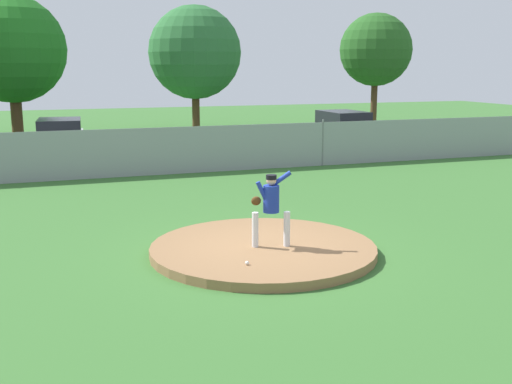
# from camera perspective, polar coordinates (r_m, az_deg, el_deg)

# --- Properties ---
(ground_plane) EXTENTS (80.00, 80.00, 0.00)m
(ground_plane) POSITION_cam_1_polar(r_m,az_deg,el_deg) (18.32, -5.79, -0.41)
(ground_plane) COLOR #386B2D
(asphalt_strip) EXTENTS (44.00, 7.00, 0.01)m
(asphalt_strip) POSITION_cam_1_polar(r_m,az_deg,el_deg) (26.54, -10.16, 3.17)
(asphalt_strip) COLOR #2B2B2D
(asphalt_strip) RESTS_ON ground_plane
(pitchers_mound) EXTENTS (4.59, 4.59, 0.18)m
(pitchers_mound) POSITION_cam_1_polar(r_m,az_deg,el_deg) (12.72, 0.65, -5.26)
(pitchers_mound) COLOR olive
(pitchers_mound) RESTS_ON ground_plane
(pitcher_youth) EXTENTS (0.82, 0.32, 1.54)m
(pitcher_youth) POSITION_cam_1_polar(r_m,az_deg,el_deg) (12.37, 1.34, -1.00)
(pitcher_youth) COLOR silver
(pitcher_youth) RESTS_ON pitchers_mound
(baseball) EXTENTS (0.07, 0.07, 0.07)m
(baseball) POSITION_cam_1_polar(r_m,az_deg,el_deg) (11.45, -0.83, -6.51)
(baseball) COLOR white
(baseball) RESTS_ON pitchers_mound
(chainlink_fence) EXTENTS (30.41, 0.07, 1.76)m
(chainlink_fence) POSITION_cam_1_polar(r_m,az_deg,el_deg) (22.04, -8.31, 3.73)
(chainlink_fence) COLOR gray
(chainlink_fence) RESTS_ON ground_plane
(parked_car_slate) EXTENTS (2.01, 4.52, 1.69)m
(parked_car_slate) POSITION_cam_1_polar(r_m,az_deg,el_deg) (29.48, 7.95, 5.62)
(parked_car_slate) COLOR slate
(parked_car_slate) RESTS_ON ground_plane
(parked_car_silver) EXTENTS (2.09, 4.15, 1.66)m
(parked_car_silver) POSITION_cam_1_polar(r_m,az_deg,el_deg) (26.57, -17.47, 4.54)
(parked_car_silver) COLOR #B7BABF
(parked_car_silver) RESTS_ON ground_plane
(tree_slender_far) EXTENTS (5.36, 5.36, 7.26)m
(tree_slender_far) POSITION_cam_1_polar(r_m,az_deg,el_deg) (34.15, -21.46, 12.06)
(tree_slender_far) COLOR #4C331E
(tree_slender_far) RESTS_ON ground_plane
(tree_tall_centre) EXTENTS (5.36, 5.36, 7.20)m
(tree_tall_centre) POSITION_cam_1_polar(r_m,az_deg,el_deg) (37.01, -5.62, 12.59)
(tree_tall_centre) COLOR #4C331E
(tree_tall_centre) RESTS_ON ground_plane
(tree_bushy_near) EXTENTS (4.26, 4.26, 6.82)m
(tree_bushy_near) POSITION_cam_1_polar(r_m,az_deg,el_deg) (38.38, 10.91, 12.65)
(tree_bushy_near) COLOR #4C331E
(tree_bushy_near) RESTS_ON ground_plane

